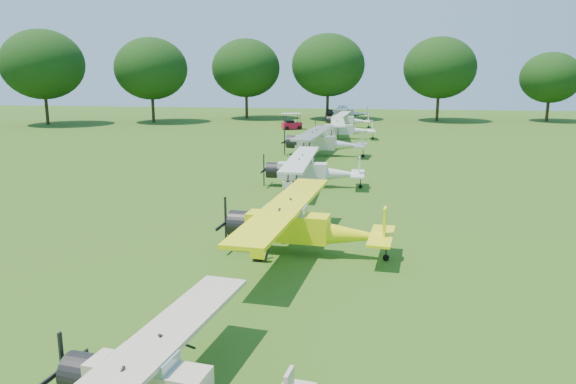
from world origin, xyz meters
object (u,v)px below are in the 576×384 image
(aircraft_5, at_px, (343,128))
(aircraft_4, at_px, (322,141))
(aircraft_1, at_px, (166,381))
(aircraft_6, at_px, (346,119))
(aircraft_7, at_px, (346,112))
(aircraft_3, at_px, (310,168))
(golf_cart, at_px, (291,124))
(aircraft_2, at_px, (300,223))

(aircraft_5, bearing_deg, aircraft_4, -100.28)
(aircraft_1, height_order, aircraft_6, aircraft_6)
(aircraft_5, height_order, aircraft_7, aircraft_5)
(aircraft_7, bearing_deg, aircraft_4, -93.54)
(aircraft_3, xyz_separation_m, aircraft_7, (0.32, 50.02, -0.03))
(aircraft_3, height_order, aircraft_7, aircraft_3)
(aircraft_3, bearing_deg, aircraft_4, 91.32)
(aircraft_3, distance_m, aircraft_7, 50.02)
(aircraft_7, relative_size, golf_cart, 3.81)
(aircraft_2, bearing_deg, aircraft_5, 96.02)
(aircraft_1, xyz_separation_m, aircraft_5, (1.39, 52.11, 0.15))
(aircraft_3, relative_size, aircraft_6, 1.10)
(aircraft_5, relative_size, golf_cart, 3.88)
(aircraft_1, relative_size, aircraft_6, 0.96)
(aircraft_7, bearing_deg, aircraft_1, -93.05)
(aircraft_5, height_order, golf_cart, aircraft_5)
(aircraft_5, distance_m, aircraft_7, 23.85)
(golf_cart, bearing_deg, aircraft_2, -106.50)
(aircraft_2, xyz_separation_m, aircraft_6, (-0.29, 52.75, -0.22))
(aircraft_2, relative_size, aircraft_6, 1.20)
(aircraft_3, distance_m, aircraft_6, 38.94)
(aircraft_1, height_order, aircraft_5, aircraft_5)
(aircraft_3, height_order, aircraft_6, aircraft_3)
(aircraft_5, relative_size, aircraft_7, 1.02)
(aircraft_5, bearing_deg, aircraft_3, -96.42)
(aircraft_1, distance_m, aircraft_5, 52.13)
(aircraft_5, bearing_deg, aircraft_6, 86.57)
(aircraft_5, xyz_separation_m, aircraft_6, (-0.20, 12.76, -0.11))
(aircraft_1, height_order, aircraft_2, aircraft_2)
(aircraft_3, bearing_deg, aircraft_5, 87.72)
(aircraft_4, distance_m, golf_cart, 22.39)
(aircraft_3, relative_size, aircraft_5, 1.01)
(aircraft_2, xyz_separation_m, golf_cart, (-7.17, 49.01, -0.66))
(aircraft_2, relative_size, aircraft_4, 0.97)
(aircraft_2, height_order, aircraft_3, aircraft_2)
(aircraft_2, relative_size, golf_cart, 4.25)
(aircraft_6, xyz_separation_m, golf_cart, (-6.88, -3.74, -0.44))
(aircraft_4, relative_size, golf_cart, 4.36)
(aircraft_3, bearing_deg, golf_cart, 99.68)
(aircraft_3, bearing_deg, aircraft_1, -91.14)
(aircraft_2, height_order, aircraft_7, aircraft_2)
(aircraft_4, bearing_deg, aircraft_3, -83.16)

